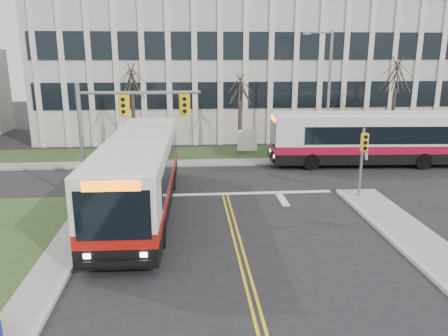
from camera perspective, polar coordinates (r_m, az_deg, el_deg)
ground at (r=16.76m, az=2.47°, el=-12.10°), size 120.00×120.00×0.00m
sidewalk_cross at (r=31.72m, az=8.06°, el=0.89°), size 44.00×1.60×0.14m
building_lawn at (r=34.38m, az=7.05°, el=1.98°), size 44.00×5.00×0.12m
office_building at (r=45.40m, az=4.19°, el=12.68°), size 40.00×16.00×12.00m
mast_arm_signal at (r=22.55m, az=-14.13°, el=5.85°), size 6.11×0.38×6.20m
signal_pole_near at (r=24.11m, az=17.68°, el=1.89°), size 0.34×0.39×3.80m
signal_pole_far at (r=31.98m, az=12.00°, el=5.28°), size 0.34×0.39×3.80m
streetlight at (r=32.68m, az=13.27°, el=10.16°), size 2.15×0.25×9.20m
directory_sign at (r=33.26m, az=3.05°, el=3.59°), size 1.50×0.12×2.00m
tree_left at (r=33.15m, az=-11.96°, el=10.84°), size 1.80×1.80×7.70m
tree_mid at (r=33.38m, az=2.11°, el=10.08°), size 1.80×1.80×6.82m
tree_right at (r=36.53m, az=21.58°, el=11.10°), size 1.80×1.80×8.25m
bus_main at (r=21.62m, az=-10.93°, el=-0.98°), size 3.28×13.64×3.62m
bus_cross at (r=31.94m, az=18.39°, el=3.52°), size 13.52×3.64×3.57m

